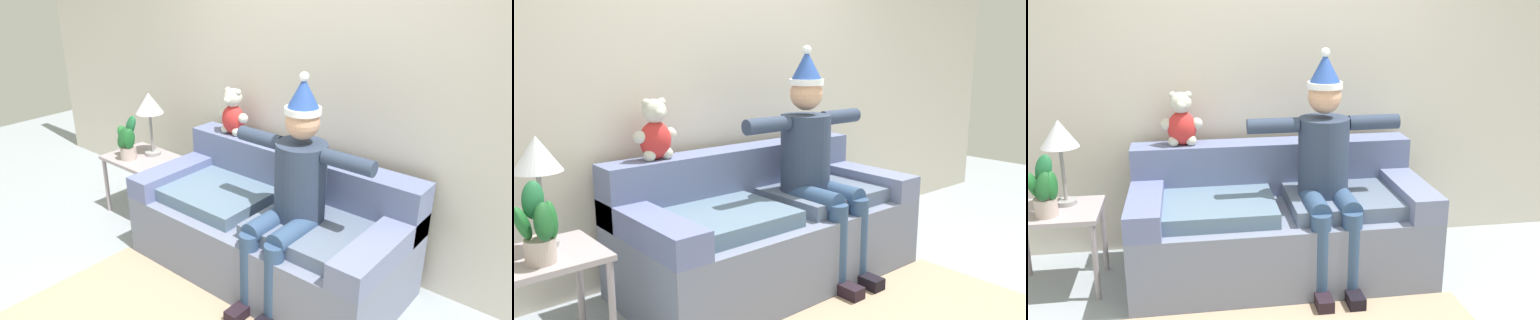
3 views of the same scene
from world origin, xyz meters
TOP-DOWN VIEW (x-y plane):
  - back_wall at (0.00, 1.55)m, footprint 7.00×0.10m
  - couch at (0.00, 0.99)m, footprint 2.00×0.94m
  - person_seated at (0.29, 0.83)m, footprint 1.02×0.77m
  - teddy_bear at (-0.64, 1.30)m, footprint 0.29×0.17m
  - side_table at (-1.47, 0.97)m, footprint 0.58×0.49m
  - table_lamp at (-1.41, 1.07)m, footprint 0.24×0.24m
  - potted_plant at (-1.49, 0.86)m, footprint 0.23×0.23m

SIDE VIEW (x-z plane):
  - couch at x=0.00m, z-range -0.09..0.77m
  - side_table at x=-1.47m, z-range 0.19..0.74m
  - potted_plant at x=-1.49m, z-range 0.52..0.91m
  - person_seated at x=0.29m, z-range 0.02..1.58m
  - table_lamp at x=-1.41m, z-range 0.71..1.28m
  - teddy_bear at x=-0.64m, z-range 0.84..1.22m
  - back_wall at x=0.00m, z-range 0.00..2.70m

